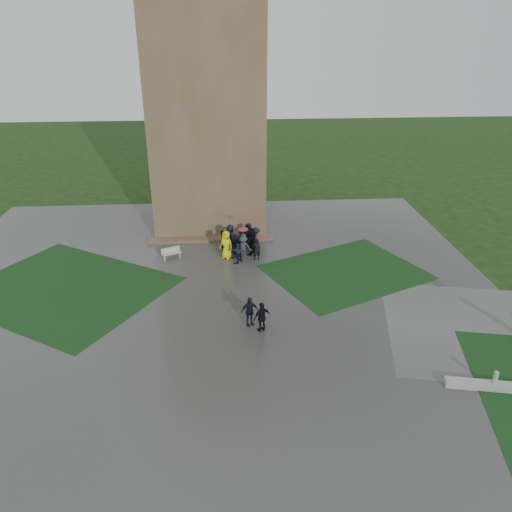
{
  "coord_description": "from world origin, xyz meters",
  "views": [
    {
      "loc": [
        0.96,
        -22.48,
        14.25
      ],
      "look_at": [
        2.88,
        5.25,
        1.2
      ],
      "focal_mm": 35.0,
      "sensor_mm": 36.0,
      "label": 1
    }
  ],
  "objects": [
    {
      "name": "bench",
      "position": [
        -2.58,
        7.82,
        0.4
      ],
      "size": [
        1.34,
        0.88,
        0.74
      ],
      "rotation": [
        0.0,
        0.0,
        0.41
      ],
      "color": "#AFAEAA",
      "rests_on": "plaza"
    },
    {
      "name": "lawn_inset_left",
      "position": [
        -8.5,
        4.0,
        0.03
      ],
      "size": [
        14.1,
        13.46,
        0.01
      ],
      "primitive_type": "cube",
      "rotation": [
        0.0,
        0.0,
        -0.56
      ],
      "color": "black",
      "rests_on": "plaza"
    },
    {
      "name": "plaza",
      "position": [
        0.0,
        2.0,
        0.01
      ],
      "size": [
        34.0,
        34.0,
        0.02
      ],
      "primitive_type": "cube",
      "color": "#373734",
      "rests_on": "ground"
    },
    {
      "name": "lawn_inset_right",
      "position": [
        8.5,
        5.0,
        0.03
      ],
      "size": [
        11.12,
        10.15,
        0.01
      ],
      "primitive_type": "cube",
      "rotation": [
        0.0,
        0.0,
        0.44
      ],
      "color": "black",
      "rests_on": "plaza"
    },
    {
      "name": "pedestrian_mid",
      "position": [
        2.14,
        -0.58,
        0.82
      ],
      "size": [
        1.05,
        0.79,
        1.6
      ],
      "primitive_type": "imported",
      "rotation": [
        0.0,
        0.0,
        0.3
      ],
      "color": "black",
      "rests_on": "plaza"
    },
    {
      "name": "tower",
      "position": [
        0.0,
        15.0,
        9.0
      ],
      "size": [
        8.0,
        8.0,
        18.0
      ],
      "primitive_type": "cube",
      "color": "brown",
      "rests_on": "ground"
    },
    {
      "name": "ground",
      "position": [
        0.0,
        0.0,
        0.0
      ],
      "size": [
        120.0,
        120.0,
        0.0
      ],
      "primitive_type": "plane",
      "color": "black"
    },
    {
      "name": "pedestrian_near",
      "position": [
        2.74,
        -1.19,
        0.83
      ],
      "size": [
        1.1,
        0.93,
        1.63
      ],
      "primitive_type": "imported",
      "rotation": [
        0.0,
        0.0,
        3.63
      ],
      "color": "black",
      "rests_on": "plaza"
    },
    {
      "name": "tower_plinth",
      "position": [
        0.0,
        10.6,
        0.13
      ],
      "size": [
        9.0,
        0.8,
        0.22
      ],
      "primitive_type": "cube",
      "color": "brown",
      "rests_on": "plaza"
    },
    {
      "name": "visitor_cluster",
      "position": [
        2.05,
        8.08,
        1.12
      ],
      "size": [
        2.98,
        3.74,
        2.61
      ],
      "color": "black",
      "rests_on": "plaza"
    }
  ]
}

